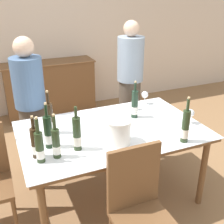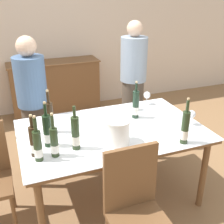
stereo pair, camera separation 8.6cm
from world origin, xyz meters
The scene contains 19 objects.
ground_plane centered at (0.00, 0.00, 0.00)m, with size 12.00×12.00×0.00m, color olive.
back_wall centered at (0.00, 2.61, 1.40)m, with size 8.00×0.10×2.80m.
sideboard_cabinet centered at (-0.12, 2.32, 0.45)m, with size 1.47×0.46×0.91m.
dining_table centered at (0.00, 0.00, 0.71)m, with size 1.72×1.09×0.78m.
ice_bucket centered at (-0.04, -0.25, 0.89)m, with size 0.22×0.22×0.22m.
wine_bottle_0 centered at (-0.54, 0.16, 0.92)m, with size 0.07×0.07×0.41m.
wine_bottle_1 centered at (0.32, 0.16, 0.91)m, with size 0.07×0.07×0.39m.
wine_bottle_2 centered at (-0.58, -0.26, 0.90)m, with size 0.06×0.06×0.37m.
wine_bottle_3 centered at (-0.40, -0.21, 0.91)m, with size 0.07×0.07×0.38m.
wine_bottle_4 centered at (0.49, -0.45, 0.92)m, with size 0.07×0.07×0.41m.
wine_bottle_5 centered at (-0.73, -0.19, 0.90)m, with size 0.07×0.07×0.36m.
wine_bottle_6 centered at (-0.61, -0.08, 0.91)m, with size 0.07×0.07×0.40m.
wine_bottle_7 centered at (-0.71, -0.27, 0.91)m, with size 0.07×0.07×0.38m.
wine_glass_0 centered at (0.41, 0.34, 0.86)m, with size 0.07×0.07×0.13m.
wine_glass_1 centered at (0.59, 0.44, 0.88)m, with size 0.08×0.08×0.15m.
wine_glass_2 centered at (0.75, -0.18, 0.88)m, with size 0.08×0.08×0.15m.
chair_near_front centered at (-0.11, -0.77, 0.55)m, with size 0.42×0.42×0.99m.
person_host centered at (-0.63, 0.79, 0.78)m, with size 0.33×0.33×1.57m.
person_guest_left centered at (0.64, 0.91, 0.83)m, with size 0.33×0.33×1.66m.
Camera 1 is at (-0.93, -2.16, 2.01)m, focal length 45.00 mm.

